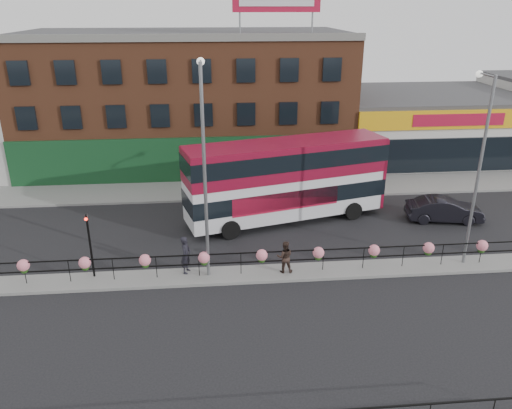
{
  "coord_description": "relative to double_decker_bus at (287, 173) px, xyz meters",
  "views": [
    {
      "loc": [
        -2.21,
        -21.04,
        12.23
      ],
      "look_at": [
        0.0,
        3.0,
        2.5
      ],
      "focal_mm": 35.0,
      "sensor_mm": 36.0,
      "label": 1
    }
  ],
  "objects": [
    {
      "name": "ground",
      "position": [
        -2.16,
        -6.56,
        -2.99
      ],
      "size": [
        120.0,
        120.0,
        0.0
      ],
      "primitive_type": "plane",
      "color": "black",
      "rests_on": "ground"
    },
    {
      "name": "north_pavement",
      "position": [
        -2.16,
        5.44,
        -2.92
      ],
      "size": [
        60.0,
        4.0,
        0.15
      ],
      "primitive_type": "cube",
      "color": "gray",
      "rests_on": "ground"
    },
    {
      "name": "median",
      "position": [
        -2.16,
        -6.56,
        -2.92
      ],
      "size": [
        60.0,
        1.6,
        0.15
      ],
      "primitive_type": "cube",
      "color": "gray",
      "rests_on": "ground"
    },
    {
      "name": "brick_building",
      "position": [
        -6.16,
        13.4,
        2.13
      ],
      "size": [
        25.0,
        12.21,
        10.3
      ],
      "color": "brown",
      "rests_on": "ground"
    },
    {
      "name": "supermarket",
      "position": [
        13.84,
        13.34,
        -0.34
      ],
      "size": [
        15.0,
        12.25,
        5.3
      ],
      "color": "silver",
      "rests_on": "ground"
    },
    {
      "name": "median_railing",
      "position": [
        -2.16,
        -6.56,
        -1.95
      ],
      "size": [
        30.04,
        0.56,
        1.23
      ],
      "color": "black",
      "rests_on": "median"
    },
    {
      "name": "double_decker_bus",
      "position": [
        0.0,
        0.0,
        0.0
      ],
      "size": [
        12.36,
        5.86,
        4.87
      ],
      "color": "silver",
      "rests_on": "ground"
    },
    {
      "name": "car",
      "position": [
        9.47,
        -1.04,
        -2.26
      ],
      "size": [
        2.9,
        4.9,
        1.46
      ],
      "primitive_type": "imported",
      "rotation": [
        0.0,
        0.0,
        1.42
      ],
      "color": "black",
      "rests_on": "ground"
    },
    {
      "name": "pedestrian_a",
      "position": [
        -5.77,
        -6.16,
        -1.9
      ],
      "size": [
        0.95,
        0.85,
        1.88
      ],
      "primitive_type": "imported",
      "rotation": [
        0.0,
        0.0,
        1.26
      ],
      "color": "black",
      "rests_on": "median"
    },
    {
      "name": "pedestrian_b",
      "position": [
        -1.05,
        -6.57,
        -2.03
      ],
      "size": [
        0.86,
        0.71,
        1.62
      ],
      "primitive_type": "imported",
      "rotation": [
        0.0,
        0.0,
        3.08
      ],
      "color": "#31221C",
      "rests_on": "median"
    },
    {
      "name": "lamp_column_west",
      "position": [
        -4.72,
        -6.27,
        3.04
      ],
      "size": [
        0.36,
        1.74,
        9.93
      ],
      "color": "gray",
      "rests_on": "median"
    },
    {
      "name": "lamp_column_east",
      "position": [
        8.06,
        -6.21,
        2.63
      ],
      "size": [
        0.33,
        1.62,
        9.24
      ],
      "color": "gray",
      "rests_on": "median"
    },
    {
      "name": "traffic_light_median",
      "position": [
        -10.16,
        -6.16,
        -0.52
      ],
      "size": [
        0.15,
        0.28,
        3.65
      ],
      "color": "black",
      "rests_on": "median"
    }
  ]
}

